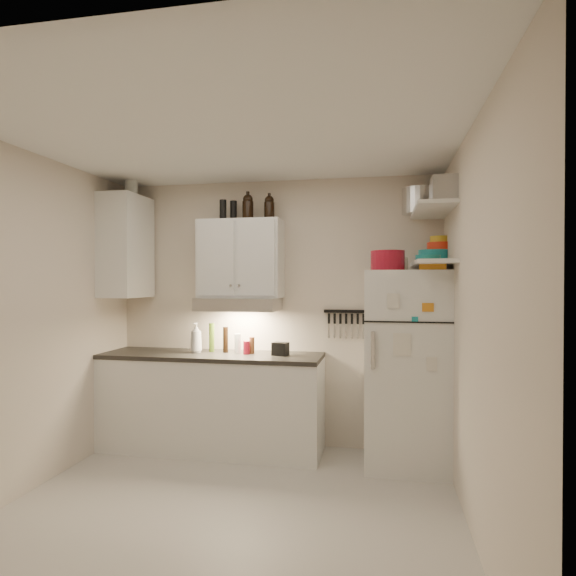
# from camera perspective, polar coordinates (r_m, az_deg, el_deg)

# --- Properties ---
(floor) EXTENTS (3.20, 3.00, 0.02)m
(floor) POSITION_cam_1_polar(r_m,az_deg,el_deg) (3.68, -7.22, -25.26)
(floor) COLOR beige
(floor) RESTS_ON ground
(ceiling) EXTENTS (3.20, 3.00, 0.02)m
(ceiling) POSITION_cam_1_polar(r_m,az_deg,el_deg) (3.46, -7.29, 17.66)
(ceiling) COLOR white
(ceiling) RESTS_ON ground
(back_wall) EXTENTS (3.20, 0.02, 2.60)m
(back_wall) POSITION_cam_1_polar(r_m,az_deg,el_deg) (4.77, -1.54, -2.90)
(back_wall) COLOR beige
(back_wall) RESTS_ON ground
(left_wall) EXTENTS (0.02, 3.00, 2.60)m
(left_wall) POSITION_cam_1_polar(r_m,az_deg,el_deg) (4.12, -29.07, -3.57)
(left_wall) COLOR beige
(left_wall) RESTS_ON ground
(right_wall) EXTENTS (0.02, 3.00, 2.60)m
(right_wall) POSITION_cam_1_polar(r_m,az_deg,el_deg) (3.21, 21.32, -4.73)
(right_wall) COLOR beige
(right_wall) RESTS_ON ground
(base_cabinet) EXTENTS (2.10, 0.60, 0.88)m
(base_cabinet) POSITION_cam_1_polar(r_m,az_deg,el_deg) (4.77, -9.03, -13.39)
(base_cabinet) COLOR white
(base_cabinet) RESTS_ON floor
(countertop) EXTENTS (2.10, 0.62, 0.04)m
(countertop) POSITION_cam_1_polar(r_m,az_deg,el_deg) (4.68, -9.04, -7.92)
(countertop) COLOR #292723
(countertop) RESTS_ON base_cabinet
(upper_cabinet) EXTENTS (0.80, 0.33, 0.75)m
(upper_cabinet) POSITION_cam_1_polar(r_m,az_deg,el_deg) (4.68, -5.61, 3.45)
(upper_cabinet) COLOR white
(upper_cabinet) RESTS_ON back_wall
(side_cabinet) EXTENTS (0.33, 0.55, 1.00)m
(side_cabinet) POSITION_cam_1_polar(r_m,az_deg,el_deg) (5.01, -18.64, 4.67)
(side_cabinet) COLOR white
(side_cabinet) RESTS_ON left_wall
(range_hood) EXTENTS (0.76, 0.46, 0.12)m
(range_hood) POSITION_cam_1_polar(r_m,az_deg,el_deg) (4.61, -5.83, -1.91)
(range_hood) COLOR silver
(range_hood) RESTS_ON back_wall
(fridge) EXTENTS (0.70, 0.68, 1.70)m
(fridge) POSITION_cam_1_polar(r_m,az_deg,el_deg) (4.37, 13.83, -9.21)
(fridge) COLOR white
(fridge) RESTS_ON floor
(shelf_hi) EXTENTS (0.30, 0.95, 0.03)m
(shelf_hi) POSITION_cam_1_polar(r_m,az_deg,el_deg) (4.23, 16.72, 8.82)
(shelf_hi) COLOR white
(shelf_hi) RESTS_ON right_wall
(shelf_lo) EXTENTS (0.30, 0.95, 0.03)m
(shelf_lo) POSITION_cam_1_polar(r_m,az_deg,el_deg) (4.19, 16.69, 2.86)
(shelf_lo) COLOR white
(shelf_lo) RESTS_ON right_wall
(knife_strip) EXTENTS (0.42, 0.02, 0.03)m
(knife_strip) POSITION_cam_1_polar(r_m,az_deg,el_deg) (4.65, 6.86, -2.76)
(knife_strip) COLOR black
(knife_strip) RESTS_ON back_wall
(dutch_oven) EXTENTS (0.36, 0.36, 0.16)m
(dutch_oven) POSITION_cam_1_polar(r_m,az_deg,el_deg) (4.14, 11.72, 3.20)
(dutch_oven) COLOR maroon
(dutch_oven) RESTS_ON fridge
(book_stack) EXTENTS (0.22, 0.27, 0.09)m
(book_stack) POSITION_cam_1_polar(r_m,az_deg,el_deg) (4.13, 16.72, 2.66)
(book_stack) COLOR orange
(book_stack) RESTS_ON fridge
(spice_jar) EXTENTS (0.08, 0.08, 0.11)m
(spice_jar) POSITION_cam_1_polar(r_m,az_deg,el_deg) (4.19, 13.58, 2.79)
(spice_jar) COLOR silver
(spice_jar) RESTS_ON fridge
(stock_pot) EXTENTS (0.41, 0.41, 0.23)m
(stock_pot) POSITION_cam_1_polar(r_m,az_deg,el_deg) (4.55, 15.38, 9.89)
(stock_pot) COLOR silver
(stock_pot) RESTS_ON shelf_hi
(tin_a) EXTENTS (0.19, 0.17, 0.18)m
(tin_a) POSITION_cam_1_polar(r_m,az_deg,el_deg) (4.14, 17.71, 10.48)
(tin_a) COLOR #AAAAAD
(tin_a) RESTS_ON shelf_hi
(tin_b) EXTENTS (0.20, 0.20, 0.20)m
(tin_b) POSITION_cam_1_polar(r_m,az_deg,el_deg) (3.96, 18.07, 11.06)
(tin_b) COLOR #AAAAAD
(tin_b) RESTS_ON shelf_hi
(bowl_teal) EXTENTS (0.28, 0.28, 0.11)m
(bowl_teal) POSITION_cam_1_polar(r_m,az_deg,el_deg) (4.48, 16.95, 3.62)
(bowl_teal) COLOR teal
(bowl_teal) RESTS_ON shelf_lo
(bowl_orange) EXTENTS (0.22, 0.22, 0.07)m
(bowl_orange) POSITION_cam_1_polar(r_m,az_deg,el_deg) (4.50, 17.55, 4.74)
(bowl_orange) COLOR red
(bowl_orange) RESTS_ON bowl_teal
(bowl_yellow) EXTENTS (0.17, 0.17, 0.06)m
(bowl_yellow) POSITION_cam_1_polar(r_m,az_deg,el_deg) (4.50, 17.55, 5.52)
(bowl_yellow) COLOR gold
(bowl_yellow) RESTS_ON bowl_orange
(plates) EXTENTS (0.22, 0.22, 0.05)m
(plates) POSITION_cam_1_polar(r_m,az_deg,el_deg) (4.18, 16.25, 3.42)
(plates) COLOR teal
(plates) RESTS_ON shelf_lo
(growler_a) EXTENTS (0.14, 0.14, 0.25)m
(growler_a) POSITION_cam_1_polar(r_m,az_deg,el_deg) (4.69, -4.78, 9.58)
(growler_a) COLOR black
(growler_a) RESTS_ON upper_cabinet
(growler_b) EXTENTS (0.12, 0.12, 0.24)m
(growler_b) POSITION_cam_1_polar(r_m,az_deg,el_deg) (4.68, -2.23, 9.52)
(growler_b) COLOR black
(growler_b) RESTS_ON upper_cabinet
(thermos_a) EXTENTS (0.08, 0.08, 0.19)m
(thermos_a) POSITION_cam_1_polar(r_m,az_deg,el_deg) (4.78, -6.48, 9.07)
(thermos_a) COLOR black
(thermos_a) RESTS_ON upper_cabinet
(thermos_b) EXTENTS (0.07, 0.07, 0.19)m
(thermos_b) POSITION_cam_1_polar(r_m,az_deg,el_deg) (4.72, -7.71, 9.17)
(thermos_b) COLOR black
(thermos_b) RESTS_ON upper_cabinet
(side_jar) EXTENTS (0.13, 0.13, 0.17)m
(side_jar) POSITION_cam_1_polar(r_m,az_deg,el_deg) (5.07, -18.10, 11.27)
(side_jar) COLOR silver
(side_jar) RESTS_ON side_cabinet
(soap_bottle) EXTENTS (0.14, 0.14, 0.32)m
(soap_bottle) POSITION_cam_1_polar(r_m,az_deg,el_deg) (4.74, -10.83, -5.59)
(soap_bottle) COLOR white
(soap_bottle) RESTS_ON countertop
(pepper_mill) EXTENTS (0.06, 0.06, 0.16)m
(pepper_mill) POSITION_cam_1_polar(r_m,az_deg,el_deg) (4.61, -4.30, -6.79)
(pepper_mill) COLOR brown
(pepper_mill) RESTS_ON countertop
(oil_bottle) EXTENTS (0.06, 0.06, 0.28)m
(oil_bottle) POSITION_cam_1_polar(r_m,az_deg,el_deg) (4.78, -9.03, -5.80)
(oil_bottle) COLOR #456419
(oil_bottle) RESTS_ON countertop
(vinegar_bottle) EXTENTS (0.05, 0.05, 0.25)m
(vinegar_bottle) POSITION_cam_1_polar(r_m,az_deg,el_deg) (4.71, -7.41, -6.09)
(vinegar_bottle) COLOR black
(vinegar_bottle) RESTS_ON countertop
(clear_bottle) EXTENTS (0.06, 0.06, 0.19)m
(clear_bottle) POSITION_cam_1_polar(r_m,az_deg,el_deg) (4.65, -5.98, -6.56)
(clear_bottle) COLOR silver
(clear_bottle) RESTS_ON countertop
(red_jar) EXTENTS (0.06, 0.06, 0.12)m
(red_jar) POSITION_cam_1_polar(r_m,az_deg,el_deg) (4.58, -4.95, -7.05)
(red_jar) COLOR maroon
(red_jar) RESTS_ON countertop
(caddy) EXTENTS (0.16, 0.13, 0.12)m
(caddy) POSITION_cam_1_polar(r_m,az_deg,el_deg) (4.49, -0.91, -7.23)
(caddy) COLOR black
(caddy) RESTS_ON countertop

